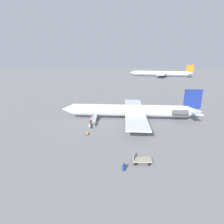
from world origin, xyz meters
TOP-DOWN VIEW (x-y plane):
  - ground_plane at (0.00, 0.00)m, footprint 600.00×600.00m
  - airplane_main at (-0.82, -0.25)m, footprint 27.33×21.21m
  - airplane_far_right at (4.64, -108.53)m, footprint 47.66×36.66m
  - boarding_stairs at (5.33, 5.47)m, footprint 2.14×4.13m
  - passenger at (4.77, 7.22)m, footprint 0.42×0.57m
  - luggage_cart at (-5.52, 14.93)m, footprint 2.44×1.79m
  - suitcase at (-4.16, 16.91)m, footprint 0.34×0.42m
  - traffic_cone_near_stairs at (4.12, 9.87)m, footprint 0.62×0.62m

SIDE VIEW (x-z plane):
  - ground_plane at x=0.00m, z-range 0.00..0.00m
  - traffic_cone_near_stairs at x=4.12m, z-range -0.02..0.66m
  - suitcase at x=-4.16m, z-range -0.11..0.77m
  - boarding_stairs at x=5.33m, z-range -0.43..1.15m
  - luggage_cart at x=-5.52m, z-range -0.15..1.07m
  - passenger at x=4.77m, z-range 0.13..1.87m
  - airplane_main at x=-0.82m, z-range -1.23..4.89m
  - airplane_far_right at x=4.64m, z-range -1.80..7.07m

